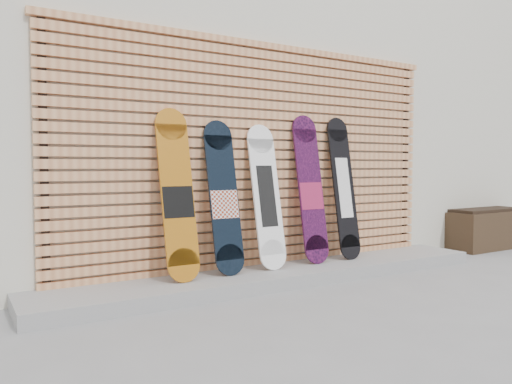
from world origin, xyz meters
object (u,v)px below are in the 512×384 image
(planter_box, at_px, (485,229))
(snowboard_0, at_px, (177,195))
(snowboard_1, at_px, (224,198))
(snowboard_4, at_px, (344,188))
(snowboard_2, at_px, (266,196))
(snowboard_3, at_px, (311,190))

(planter_box, relative_size, snowboard_0, 0.80)
(planter_box, xyz_separation_m, snowboard_0, (-4.37, -0.06, 0.59))
(snowboard_0, distance_m, snowboard_1, 0.46)
(snowboard_0, distance_m, snowboard_4, 1.88)
(snowboard_0, bearing_deg, snowboard_2, 1.13)
(snowboard_2, bearing_deg, snowboard_1, -179.47)
(planter_box, distance_m, snowboard_0, 4.41)
(snowboard_2, height_order, snowboard_4, snowboard_4)
(snowboard_0, relative_size, snowboard_3, 0.99)
(snowboard_1, bearing_deg, snowboard_0, -178.26)
(snowboard_1, bearing_deg, planter_box, 0.63)
(snowboard_2, relative_size, snowboard_4, 0.92)
(snowboard_2, distance_m, snowboard_4, 0.97)
(snowboard_0, xyz_separation_m, snowboard_3, (1.44, 0.03, 0.01))
(snowboard_2, bearing_deg, snowboard_0, -178.87)
(snowboard_0, bearing_deg, snowboard_1, 1.74)
(snowboard_3, bearing_deg, planter_box, 0.62)
(planter_box, relative_size, snowboard_4, 0.79)
(snowboard_1, height_order, snowboard_2, snowboard_1)
(planter_box, height_order, snowboard_0, snowboard_0)
(snowboard_2, relative_size, snowboard_3, 0.92)
(snowboard_3, xyz_separation_m, snowboard_4, (0.44, 0.00, 0.01))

